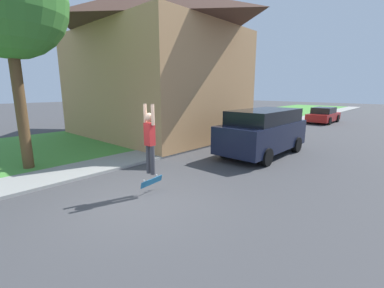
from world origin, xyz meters
TOP-DOWN VIEW (x-y plane):
  - ground_plane at (0.00, 0.00)m, footprint 120.00×120.00m
  - lawn at (-8.00, 6.00)m, footprint 10.00×80.00m
  - sidewalk at (-3.60, 6.00)m, footprint 1.80×80.00m
  - house at (-7.64, 6.92)m, footprint 10.73×8.31m
  - lawn_tree_near at (-5.18, -1.10)m, footprint 3.75×3.75m
  - suv_parked at (0.06, 6.76)m, footprint 2.19×4.90m
  - car_down_street at (-1.40, 20.91)m, footprint 1.89×4.27m
  - skateboarder at (-0.10, 0.52)m, footprint 0.41×0.22m
  - skateboard at (-0.17, 0.59)m, footprint 0.19×0.80m

SIDE VIEW (x-z plane):
  - ground_plane at x=0.00m, z-range 0.00..0.00m
  - lawn at x=-8.00m, z-range 0.00..0.08m
  - sidewalk at x=-3.60m, z-range 0.00..0.10m
  - skateboard at x=-0.17m, z-range 0.21..0.45m
  - car_down_street at x=-1.40m, z-range -0.02..1.33m
  - suv_parked at x=0.06m, z-range 0.07..2.09m
  - skateboarder at x=-0.10m, z-range 0.62..2.54m
  - house at x=-7.64m, z-range 0.25..8.98m
  - lawn_tree_near at x=-5.18m, z-range 1.94..9.48m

